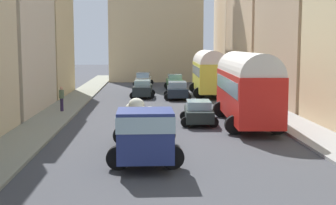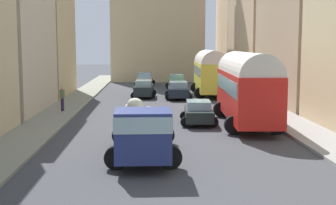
% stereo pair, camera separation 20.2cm
% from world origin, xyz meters
% --- Properties ---
extents(ground_plane, '(154.00, 154.00, 0.00)m').
position_xyz_m(ground_plane, '(0.00, 27.00, 0.00)').
color(ground_plane, '#404147').
extents(sidewalk_left, '(2.50, 70.00, 0.14)m').
position_xyz_m(sidewalk_left, '(-7.25, 27.00, 0.07)').
color(sidewalk_left, gray).
rests_on(sidewalk_left, ground).
extents(sidewalk_right, '(2.50, 70.00, 0.14)m').
position_xyz_m(sidewalk_right, '(7.25, 27.00, 0.07)').
color(sidewalk_right, '#979795').
rests_on(sidewalk_right, ground).
extents(building_left_2, '(4.72, 10.47, 10.47)m').
position_xyz_m(building_left_2, '(-10.65, 24.04, 5.27)').
color(building_left_2, beige).
rests_on(building_left_2, ground).
extents(building_left_3, '(5.33, 9.52, 10.60)m').
position_xyz_m(building_left_3, '(-11.17, 34.53, 5.30)').
color(building_left_3, '#D3B885').
rests_on(building_left_3, ground).
extents(building_right_2, '(4.64, 12.34, 12.68)m').
position_xyz_m(building_right_2, '(10.61, 27.44, 6.36)').
color(building_right_2, tan).
rests_on(building_right_2, ground).
extents(building_right_3, '(4.51, 14.17, 14.34)m').
position_xyz_m(building_right_3, '(10.55, 41.68, 7.19)').
color(building_right_3, tan).
rests_on(building_right_3, ground).
extents(building_right_4, '(5.89, 10.08, 14.33)m').
position_xyz_m(building_right_4, '(11.18, 54.01, 7.20)').
color(building_right_4, beige).
rests_on(building_right_4, ground).
extents(distant_church, '(11.82, 6.39, 21.11)m').
position_xyz_m(distant_church, '(-0.00, 52.92, 7.23)').
color(distant_church, tan).
rests_on(distant_church, ground).
extents(parked_bus_0, '(3.49, 9.86, 4.24)m').
position_xyz_m(parked_bus_0, '(4.53, 18.10, 2.36)').
color(parked_bus_0, red).
rests_on(parked_bus_0, ground).
extents(parked_bus_1, '(3.37, 8.59, 4.18)m').
position_xyz_m(parked_bus_1, '(4.47, 34.18, 2.33)').
color(parked_bus_1, gold).
rests_on(parked_bus_1, ground).
extents(cargo_truck_0, '(2.99, 7.52, 2.38)m').
position_xyz_m(cargo_truck_0, '(-1.38, 9.75, 1.20)').
color(cargo_truck_0, navy).
rests_on(cargo_truck_0, ground).
extents(car_0, '(2.28, 4.11, 1.54)m').
position_xyz_m(car_0, '(-1.60, 32.86, 0.78)').
color(car_0, '#20292B').
rests_on(car_0, ground).
extents(car_1, '(2.38, 4.09, 1.51)m').
position_xyz_m(car_1, '(-1.58, 45.33, 0.76)').
color(car_1, silver).
rests_on(car_1, ground).
extents(car_2, '(2.27, 3.80, 1.39)m').
position_xyz_m(car_2, '(1.78, 18.46, 0.71)').
color(car_2, black).
rests_on(car_2, ground).
extents(car_3, '(2.39, 4.15, 1.51)m').
position_xyz_m(car_3, '(1.40, 31.59, 0.77)').
color(car_3, '#1A2530').
rests_on(car_3, ground).
extents(car_4, '(2.19, 3.81, 1.59)m').
position_xyz_m(car_4, '(1.74, 40.63, 0.80)').
color(car_4, '#519A58').
rests_on(car_4, ground).
extents(pedestrian_1, '(0.48, 0.48, 1.82)m').
position_xyz_m(pedestrian_1, '(-7.09, 23.41, 1.05)').
color(pedestrian_1, '#2E2242').
rests_on(pedestrian_1, ground).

